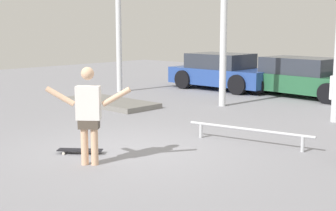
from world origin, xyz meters
name	(u,v)px	position (x,y,z in m)	size (l,w,h in m)	color
ground_plane	(127,151)	(0.00, 0.00, 0.00)	(36.00, 36.00, 0.00)	gray
skateboarder	(89,111)	(0.23, -1.05, 0.94)	(1.18, 1.00, 1.68)	#DBAD89
skateboard	(80,150)	(-0.48, -0.74, 0.06)	(0.79, 0.69, 0.08)	black
manual_pad	(110,103)	(-4.35, 3.23, 0.07)	(3.15, 1.35, 0.15)	slate
grind_rail	(249,131)	(1.44, 2.00, 0.27)	(2.62, 0.55, 0.34)	#B7BABF
parked_car_blue	(223,72)	(-4.07, 8.57, 0.66)	(4.04, 2.07, 1.35)	#284793
parked_car_green	(303,78)	(-0.92, 8.88, 0.64)	(4.45, 2.12, 1.32)	#28603D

